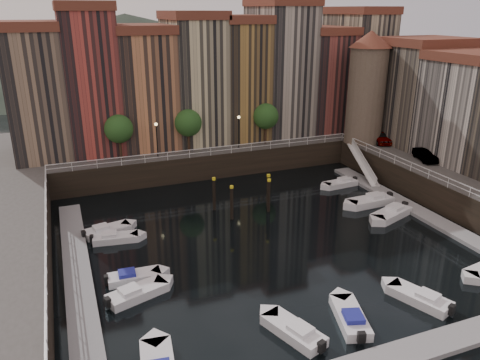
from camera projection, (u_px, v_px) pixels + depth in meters
name	position (u px, v px, depth m)	size (l,w,h in m)	color
ground	(267.00, 236.00, 41.90)	(200.00, 200.00, 0.00)	black
quay_far	(188.00, 146.00, 64.12)	(80.00, 20.00, 3.00)	black
dock_left	(78.00, 275.00, 35.42)	(2.00, 28.00, 0.35)	gray
dock_right	(419.00, 212.00, 46.52)	(2.00, 28.00, 0.35)	gray
dock_near	(389.00, 359.00, 26.98)	(30.00, 2.00, 0.35)	gray
mountains	(116.00, 50.00, 135.94)	(145.00, 100.00, 18.00)	#2D382D
far_terrace	(216.00, 77.00, 59.82)	(48.70, 10.30, 17.50)	#846B54
right_terrace	(475.00, 103.00, 51.01)	(9.30, 24.30, 14.00)	#6D6253
corner_tower	(367.00, 86.00, 57.93)	(5.20, 5.20, 13.80)	#6B5B4C
promenade_trees	(194.00, 123.00, 55.10)	(21.20, 3.20, 5.20)	black
street_lamps	(199.00, 130.00, 54.57)	(10.36, 0.36, 4.18)	black
railings	(246.00, 179.00, 44.87)	(36.08, 34.04, 0.52)	white
gangway	(363.00, 163.00, 55.84)	(2.78, 8.32, 3.73)	white
mooring_pilings	(246.00, 196.00, 46.49)	(5.82, 3.11, 3.78)	black
boat_left_1	(136.00, 293.00, 32.90)	(4.64, 2.91, 1.04)	silver
boat_left_2	(133.00, 277.00, 34.97)	(4.15, 1.67, 0.95)	silver
boat_left_3	(115.00, 238.00, 40.91)	(4.19, 2.03, 0.94)	silver
boat_left_4	(106.00, 230.00, 42.28)	(4.43, 2.43, 0.99)	silver
boat_right_2	(392.00, 213.00, 45.69)	(5.08, 3.28, 1.15)	silver
boat_right_3	(371.00, 201.00, 48.58)	(5.21, 2.06, 1.19)	silver
boat_right_4	(341.00, 183.00, 53.73)	(4.31, 1.84, 0.98)	silver
boat_near_1	(295.00, 331.00, 29.01)	(3.01, 4.70, 1.06)	silver
boat_near_2	(351.00, 318.00, 30.28)	(2.87, 4.71, 1.06)	silver
boat_near_3	(421.00, 298.00, 32.34)	(3.09, 4.64, 1.05)	silver
car_a	(380.00, 137.00, 59.56)	(1.85, 4.59, 1.56)	gray
car_b	(425.00, 156.00, 52.53)	(1.41, 4.03, 1.33)	gray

